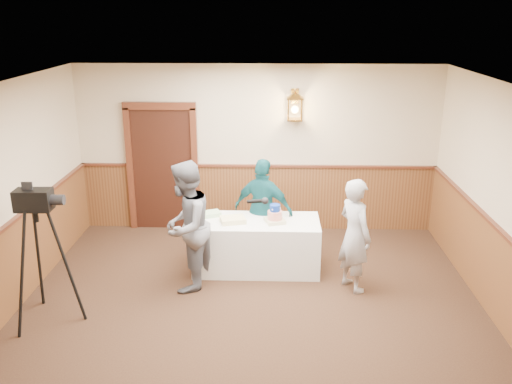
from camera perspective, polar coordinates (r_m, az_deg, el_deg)
ground at (r=6.41m, az=-0.78°, el=-15.63°), size 7.00×7.00×0.00m
room_shell at (r=6.12m, az=-1.16°, el=-1.30°), size 6.02×7.02×2.81m
display_table at (r=7.89m, az=0.05°, el=-5.57°), size 1.80×0.80×0.75m
tiered_cake at (r=7.65m, az=2.00°, el=-2.48°), size 0.32×0.32×0.27m
sheet_cake_yellow at (r=7.68m, az=-2.45°, el=-2.94°), size 0.40×0.34×0.07m
sheet_cake_green at (r=7.94m, az=-4.74°, el=-2.30°), size 0.32×0.29×0.06m
interviewer at (r=7.24m, az=-7.40°, el=-3.62°), size 1.52×1.00×1.77m
baker at (r=7.30m, az=10.34°, el=-4.49°), size 0.61×0.68×1.56m
assistant_p at (r=8.06m, az=0.78°, el=-1.91°), size 0.99×0.69×1.56m
tv_camera_rig at (r=6.94m, az=-21.56°, el=-7.03°), size 0.66×0.61×1.68m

